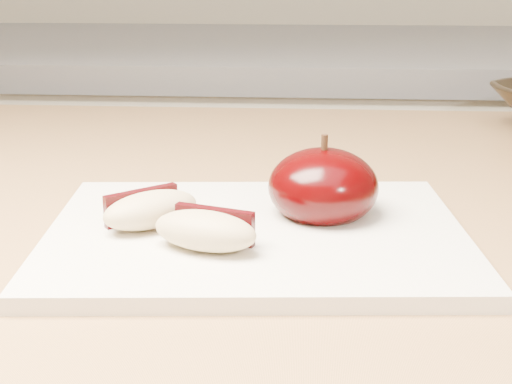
{
  "coord_description": "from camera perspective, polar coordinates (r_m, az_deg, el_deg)",
  "views": [
    {
      "loc": [
        -0.03,
        -0.05,
        1.08
      ],
      "look_at": [
        -0.06,
        0.38,
        0.94
      ],
      "focal_mm": 50.0,
      "sensor_mm": 36.0,
      "label": 1
    }
  ],
  "objects": [
    {
      "name": "apple_wedge_a",
      "position": [
        0.47,
        -8.5,
        -1.38
      ],
      "size": [
        0.07,
        0.07,
        0.02
      ],
      "rotation": [
        0.0,
        0.0,
        0.67
      ],
      "color": "tan",
      "rests_on": "cutting_board"
    },
    {
      "name": "cutting_board",
      "position": [
        0.47,
        0.0,
        -3.51
      ],
      "size": [
        0.29,
        0.22,
        0.01
      ],
      "primitive_type": "cube",
      "rotation": [
        0.0,
        0.0,
        0.07
      ],
      "color": "silver",
      "rests_on": "island_counter"
    },
    {
      "name": "apple_half",
      "position": [
        0.49,
        5.39,
        0.41
      ],
      "size": [
        0.1,
        0.1,
        0.06
      ],
      "rotation": [
        0.0,
        0.0,
        -0.31
      ],
      "color": "black",
      "rests_on": "cutting_board"
    },
    {
      "name": "apple_wedge_b",
      "position": [
        0.43,
        -4.01,
        -3.05
      ],
      "size": [
        0.07,
        0.05,
        0.02
      ],
      "rotation": [
        0.0,
        0.0,
        -0.31
      ],
      "color": "tan",
      "rests_on": "cutting_board"
    },
    {
      "name": "back_cabinet",
      "position": [
        1.39,
        4.81,
        -7.59
      ],
      "size": [
        2.4,
        0.62,
        0.94
      ],
      "color": "silver",
      "rests_on": "ground"
    }
  ]
}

